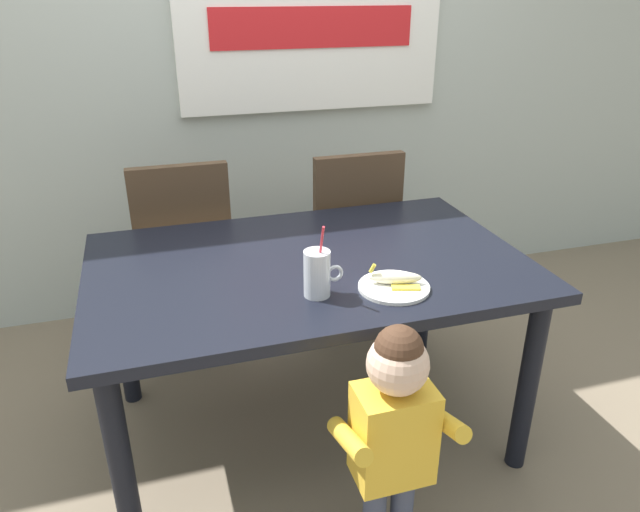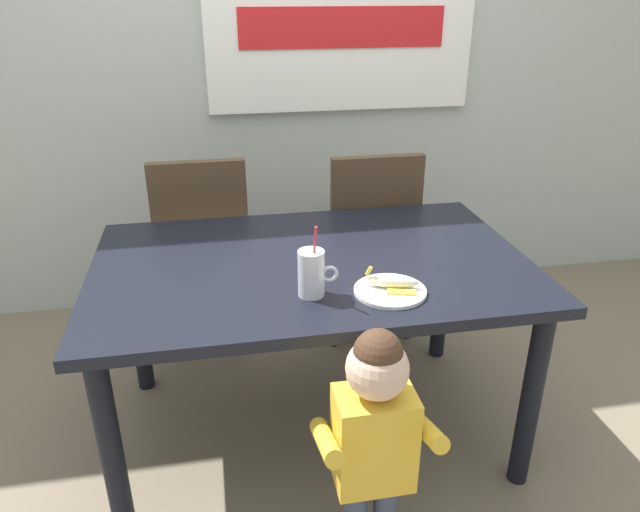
{
  "view_description": "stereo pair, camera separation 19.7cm",
  "coord_description": "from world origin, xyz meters",
  "px_view_note": "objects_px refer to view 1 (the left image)",
  "views": [
    {
      "loc": [
        -0.51,
        -1.81,
        1.64
      ],
      "look_at": [
        0.01,
        -0.1,
        0.81
      ],
      "focal_mm": 32.99,
      "sensor_mm": 36.0,
      "label": 1
    },
    {
      "loc": [
        -0.32,
        -1.86,
        1.64
      ],
      "look_at": [
        0.01,
        -0.1,
        0.81
      ],
      "focal_mm": 32.99,
      "sensor_mm": 36.0,
      "label": 2
    }
  ],
  "objects_px": {
    "toddler_standing": "(394,424)",
    "milk_cup": "(317,276)",
    "dining_table": "(309,284)",
    "snack_plate": "(394,287)",
    "dining_chair_right": "(349,233)",
    "dining_chair_left": "(184,247)",
    "peeled_banana": "(396,278)"
  },
  "relations": [
    {
      "from": "dining_chair_left",
      "to": "peeled_banana",
      "type": "bearing_deg",
      "value": 120.86
    },
    {
      "from": "dining_table",
      "to": "milk_cup",
      "type": "distance_m",
      "value": 0.3
    },
    {
      "from": "milk_cup",
      "to": "snack_plate",
      "type": "height_order",
      "value": "milk_cup"
    },
    {
      "from": "dining_chair_left",
      "to": "dining_chair_right",
      "type": "xyz_separation_m",
      "value": [
        0.79,
        -0.06,
        0.0
      ]
    },
    {
      "from": "peeled_banana",
      "to": "dining_table",
      "type": "bearing_deg",
      "value": 128.33
    },
    {
      "from": "dining_chair_right",
      "to": "snack_plate",
      "type": "relative_size",
      "value": 4.17
    },
    {
      "from": "dining_table",
      "to": "snack_plate",
      "type": "distance_m",
      "value": 0.36
    },
    {
      "from": "dining_table",
      "to": "snack_plate",
      "type": "xyz_separation_m",
      "value": [
        0.2,
        -0.28,
        0.1
      ]
    },
    {
      "from": "toddler_standing",
      "to": "snack_plate",
      "type": "height_order",
      "value": "toddler_standing"
    },
    {
      "from": "milk_cup",
      "to": "peeled_banana",
      "type": "bearing_deg",
      "value": -4.75
    },
    {
      "from": "toddler_standing",
      "to": "milk_cup",
      "type": "relative_size",
      "value": 3.38
    },
    {
      "from": "dining_table",
      "to": "snack_plate",
      "type": "height_order",
      "value": "snack_plate"
    },
    {
      "from": "dining_table",
      "to": "peeled_banana",
      "type": "xyz_separation_m",
      "value": [
        0.22,
        -0.27,
        0.12
      ]
    },
    {
      "from": "dining_table",
      "to": "dining_chair_right",
      "type": "distance_m",
      "value": 0.79
    },
    {
      "from": "dining_table",
      "to": "milk_cup",
      "type": "relative_size",
      "value": 6.18
    },
    {
      "from": "dining_chair_left",
      "to": "dining_table",
      "type": "bearing_deg",
      "value": 117.77
    },
    {
      "from": "dining_chair_right",
      "to": "milk_cup",
      "type": "distance_m",
      "value": 1.06
    },
    {
      "from": "dining_table",
      "to": "dining_chair_right",
      "type": "xyz_separation_m",
      "value": [
        0.4,
        0.68,
        -0.12
      ]
    },
    {
      "from": "toddler_standing",
      "to": "milk_cup",
      "type": "xyz_separation_m",
      "value": [
        -0.11,
        0.39,
        0.29
      ]
    },
    {
      "from": "dining_chair_right",
      "to": "snack_plate",
      "type": "distance_m",
      "value": 1.0
    },
    {
      "from": "dining_chair_left",
      "to": "toddler_standing",
      "type": "relative_size",
      "value": 1.15
    },
    {
      "from": "dining_table",
      "to": "toddler_standing",
      "type": "xyz_separation_m",
      "value": [
        0.06,
        -0.64,
        -0.13
      ]
    },
    {
      "from": "snack_plate",
      "to": "peeled_banana",
      "type": "xyz_separation_m",
      "value": [
        0.01,
        0.01,
        0.03
      ]
    },
    {
      "from": "dining_table",
      "to": "dining_chair_left",
      "type": "height_order",
      "value": "dining_chair_left"
    },
    {
      "from": "dining_chair_left",
      "to": "peeled_banana",
      "type": "xyz_separation_m",
      "value": [
        0.61,
        -1.01,
        0.24
      ]
    },
    {
      "from": "dining_chair_right",
      "to": "toddler_standing",
      "type": "relative_size",
      "value": 1.15
    },
    {
      "from": "dining_table",
      "to": "snack_plate",
      "type": "relative_size",
      "value": 6.66
    },
    {
      "from": "snack_plate",
      "to": "toddler_standing",
      "type": "bearing_deg",
      "value": -111.55
    },
    {
      "from": "toddler_standing",
      "to": "milk_cup",
      "type": "bearing_deg",
      "value": 105.45
    },
    {
      "from": "dining_chair_left",
      "to": "dining_chair_right",
      "type": "distance_m",
      "value": 0.79
    },
    {
      "from": "dining_chair_left",
      "to": "milk_cup",
      "type": "bearing_deg",
      "value": 109.33
    },
    {
      "from": "dining_chair_right",
      "to": "snack_plate",
      "type": "height_order",
      "value": "dining_chair_right"
    }
  ]
}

